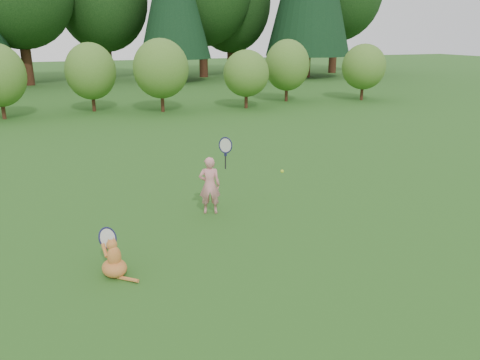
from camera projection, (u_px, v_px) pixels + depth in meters
name	position (u px, v px, depth m)	size (l,w,h in m)	color
ground	(246.00, 238.00, 7.40)	(100.00, 100.00, 0.00)	#205618
shrub_row	(128.00, 77.00, 18.58)	(28.00, 3.00, 2.80)	#447223
child	(210.00, 184.00, 8.26)	(0.59, 0.40, 1.56)	pink
cat	(113.00, 256.00, 6.19)	(0.52, 0.83, 0.71)	#B85123
tennis_ball	(282.00, 171.00, 8.13)	(0.06, 0.06, 0.06)	#BCD819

